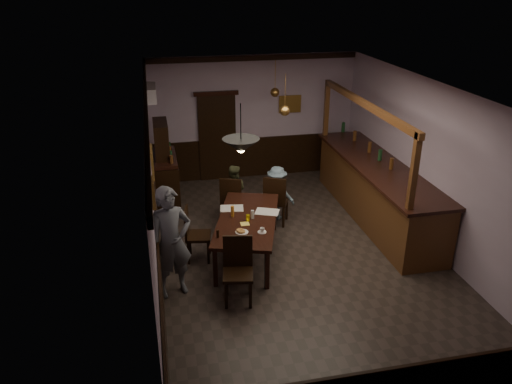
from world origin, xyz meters
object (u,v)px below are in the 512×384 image
object	(u,v)px
dining_table	(247,221)
person_seated_left	(233,191)
chair_side	(193,232)
bar_counter	(376,190)
coffee_cup	(262,230)
pendant_iron	(241,146)
person_standing	(171,242)
chair_far_right	(276,198)
pendant_brass_mid	(285,111)
pendant_brass_far	(275,93)
chair_far_left	(232,198)
person_seated_right	(277,193)
sideboard	(165,171)
chair_near	(238,267)
soda_can	(248,218)

from	to	relation	value
dining_table	person_seated_left	bearing A→B (deg)	89.26
chair_side	bar_counter	bearing A→B (deg)	-67.38
coffee_cup	pendant_iron	bearing A→B (deg)	-136.28
person_standing	chair_far_right	bearing A→B (deg)	25.57
pendant_brass_mid	pendant_brass_far	bearing A→B (deg)	82.81
pendant_brass_mid	chair_far_left	bearing A→B (deg)	178.70
person_seated_right	sideboard	xyz separation A→B (m)	(-2.19, 1.32, 0.17)
chair_far_right	pendant_iron	world-z (taller)	pendant_iron
chair_far_left	coffee_cup	world-z (taller)	chair_far_left
chair_near	chair_side	world-z (taller)	chair_near
dining_table	person_seated_left	world-z (taller)	person_seated_left
chair_far_left	soda_can	xyz separation A→B (m)	(0.05, -1.45, 0.26)
dining_table	chair_near	size ratio (longest dim) A/B	2.28
sideboard	pendant_brass_mid	distance (m)	3.10
chair_far_left	person_seated_right	bearing A→B (deg)	-161.86
person_standing	soda_can	world-z (taller)	person_standing
sideboard	bar_counter	xyz separation A→B (m)	(4.20, -1.71, -0.11)
bar_counter	pendant_iron	xyz separation A→B (m)	(-3.13, -1.73, 1.73)
dining_table	person_seated_left	xyz separation A→B (m)	(0.02, 1.61, -0.11)
dining_table	bar_counter	size ratio (longest dim) A/B	0.54
dining_table	pendant_iron	bearing A→B (deg)	-106.93
chair_far_left	person_seated_left	size ratio (longest dim) A/B	0.88
person_standing	coffee_cup	bearing A→B (deg)	-5.14
pendant_iron	person_seated_right	bearing A→B (deg)	62.23
person_standing	sideboard	world-z (taller)	sideboard
chair_far_left	coffee_cup	bearing A→B (deg)	113.72
chair_far_left	pendant_brass_far	xyz separation A→B (m)	(1.26, 1.56, 1.75)
pendant_brass_mid	pendant_brass_far	distance (m)	1.60
sideboard	pendant_brass_far	distance (m)	2.97
pendant_brass_mid	person_standing	bearing A→B (deg)	-136.99
person_seated_left	sideboard	world-z (taller)	sideboard
chair_side	pendant_brass_far	size ratio (longest dim) A/B	1.22
chair_far_left	sideboard	xyz separation A→B (m)	(-1.25, 1.33, 0.19)
chair_side	pendant_brass_mid	world-z (taller)	pendant_brass_mid
bar_counter	pendant_brass_far	size ratio (longest dim) A/B	5.50
chair_far_right	chair_side	bearing A→B (deg)	55.53
dining_table	pendant_iron	world-z (taller)	pendant_iron
person_seated_left	sideboard	distance (m)	1.71
chair_far_right	coffee_cup	size ratio (longest dim) A/B	13.22
pendant_brass_mid	sideboard	bearing A→B (deg)	149.70
chair_side	pendant_iron	bearing A→B (deg)	-129.70
chair_far_right	person_standing	xyz separation A→B (m)	(-2.15, -1.97, 0.33)
chair_side	chair_far_left	bearing A→B (deg)	-25.36
soda_can	pendant_brass_mid	bearing A→B (deg)	54.78
chair_far_left	chair_side	bearing A→B (deg)	72.70
person_standing	sideboard	distance (m)	3.56
chair_far_left	chair_near	xyz separation A→B (m)	(-0.33, -2.60, 0.02)
coffee_cup	pendant_brass_mid	bearing A→B (deg)	82.58
chair_near	person_seated_right	distance (m)	2.90
dining_table	bar_counter	distance (m)	3.05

